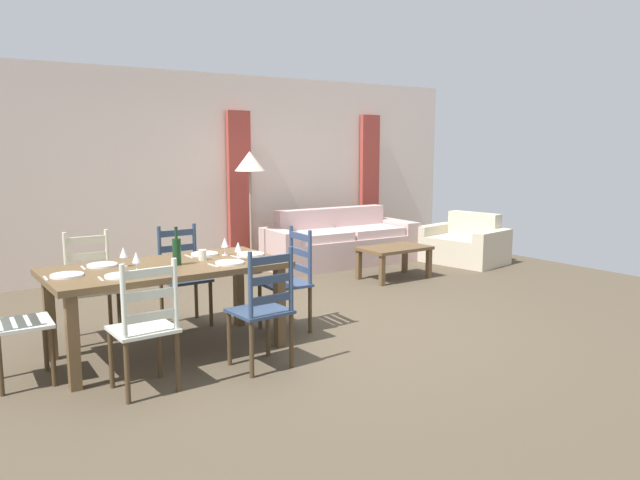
{
  "coord_description": "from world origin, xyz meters",
  "views": [
    {
      "loc": [
        -3.22,
        -4.76,
        1.73
      ],
      "look_at": [
        0.38,
        0.43,
        0.75
      ],
      "focal_mm": 34.65,
      "sensor_mm": 36.0,
      "label": 1
    }
  ],
  "objects_px": {
    "dining_chair_far_right": "(183,276)",
    "coffee_table": "(394,252)",
    "wine_glass_near_left": "(136,258)",
    "couch": "(339,244)",
    "armchair_upholstered": "(465,245)",
    "wine_glass_far_left": "(123,253)",
    "dining_chair_head_west": "(13,321)",
    "wine_glass_far_right": "(225,243)",
    "wine_bottle": "(177,251)",
    "dining_chair_head_east": "(290,280)",
    "coffee_cup_primary": "(203,255)",
    "dining_table": "(167,275)",
    "wine_glass_near_right": "(238,248)",
    "dining_chair_near_right": "(263,309)",
    "dining_chair_far_left": "(91,286)",
    "dining_chair_near_left": "(145,327)",
    "standing_lamp": "(250,169)"
  },
  "relations": [
    {
      "from": "wine_glass_far_left",
      "to": "coffee_table",
      "type": "xyz_separation_m",
      "value": [
        3.78,
        0.97,
        -0.51
      ]
    },
    {
      "from": "wine_glass_far_left",
      "to": "wine_glass_far_right",
      "type": "xyz_separation_m",
      "value": [
        0.9,
        -0.01,
        0.0
      ]
    },
    {
      "from": "dining_chair_far_right",
      "to": "coffee_table",
      "type": "relative_size",
      "value": 1.07
    },
    {
      "from": "dining_chair_far_left",
      "to": "wine_glass_far_left",
      "type": "distance_m",
      "value": 0.77
    },
    {
      "from": "dining_chair_head_west",
      "to": "standing_lamp",
      "type": "height_order",
      "value": "standing_lamp"
    },
    {
      "from": "dining_chair_near_right",
      "to": "wine_bottle",
      "type": "xyz_separation_m",
      "value": [
        -0.4,
        0.72,
        0.39
      ]
    },
    {
      "from": "dining_table",
      "to": "wine_glass_near_right",
      "type": "xyz_separation_m",
      "value": [
        0.58,
        -0.16,
        0.2
      ]
    },
    {
      "from": "coffee_cup_primary",
      "to": "couch",
      "type": "bearing_deg",
      "value": 35.92
    },
    {
      "from": "dining_chair_far_left",
      "to": "wine_glass_near_left",
      "type": "xyz_separation_m",
      "value": [
        0.11,
        -0.94,
        0.38
      ]
    },
    {
      "from": "coffee_cup_primary",
      "to": "dining_chair_near_left",
      "type": "bearing_deg",
      "value": -136.03
    },
    {
      "from": "dining_chair_far_left",
      "to": "wine_glass_far_left",
      "type": "height_order",
      "value": "dining_chair_far_left"
    },
    {
      "from": "wine_glass_near_right",
      "to": "standing_lamp",
      "type": "bearing_deg",
      "value": 59.63
    },
    {
      "from": "dining_chair_near_left",
      "to": "wine_glass_far_right",
      "type": "xyz_separation_m",
      "value": [
        1.03,
        0.84,
        0.38
      ]
    },
    {
      "from": "dining_chair_head_east",
      "to": "coffee_cup_primary",
      "type": "bearing_deg",
      "value": 176.43
    },
    {
      "from": "dining_chair_near_right",
      "to": "couch",
      "type": "bearing_deg",
      "value": 45.64
    },
    {
      "from": "wine_glass_near_left",
      "to": "couch",
      "type": "distance_m",
      "value": 4.56
    },
    {
      "from": "dining_chair_head_west",
      "to": "dining_chair_head_east",
      "type": "relative_size",
      "value": 1.0
    },
    {
      "from": "wine_bottle",
      "to": "wine_glass_far_right",
      "type": "bearing_deg",
      "value": 18.9
    },
    {
      "from": "dining_chair_near_left",
      "to": "coffee_table",
      "type": "height_order",
      "value": "dining_chair_near_left"
    },
    {
      "from": "dining_chair_head_east",
      "to": "dining_chair_far_left",
      "type": "bearing_deg",
      "value": 152.89
    },
    {
      "from": "dining_chair_head_west",
      "to": "couch",
      "type": "relative_size",
      "value": 0.41
    },
    {
      "from": "dining_chair_near_right",
      "to": "coffee_table",
      "type": "distance_m",
      "value": 3.54
    },
    {
      "from": "dining_chair_far_left",
      "to": "wine_glass_near_right",
      "type": "bearing_deg",
      "value": -43.7
    },
    {
      "from": "dining_chair_head_west",
      "to": "armchair_upholstered",
      "type": "distance_m",
      "value": 6.43
    },
    {
      "from": "dining_chair_far_right",
      "to": "coffee_table",
      "type": "bearing_deg",
      "value": 6.96
    },
    {
      "from": "dining_table",
      "to": "wine_glass_far_left",
      "type": "height_order",
      "value": "wine_glass_far_left"
    },
    {
      "from": "armchair_upholstered",
      "to": "dining_chair_head_east",
      "type": "bearing_deg",
      "value": -160.57
    },
    {
      "from": "dining_chair_head_east",
      "to": "couch",
      "type": "height_order",
      "value": "dining_chair_head_east"
    },
    {
      "from": "dining_chair_far_left",
      "to": "couch",
      "type": "height_order",
      "value": "dining_chair_far_left"
    },
    {
      "from": "dining_chair_near_right",
      "to": "couch",
      "type": "xyz_separation_m",
      "value": [
        3.02,
        3.09,
        -0.19
      ]
    },
    {
      "from": "dining_chair_head_west",
      "to": "wine_bottle",
      "type": "xyz_separation_m",
      "value": [
        1.24,
        -0.02,
        0.39
      ]
    },
    {
      "from": "wine_glass_far_right",
      "to": "wine_bottle",
      "type": "bearing_deg",
      "value": -161.1
    },
    {
      "from": "dining_chair_near_left",
      "to": "dining_chair_far_left",
      "type": "distance_m",
      "value": 1.51
    },
    {
      "from": "wine_glass_near_left",
      "to": "dining_chair_far_right",
      "type": "bearing_deg",
      "value": 50.29
    },
    {
      "from": "wine_bottle",
      "to": "coffee_table",
      "type": "height_order",
      "value": "wine_bottle"
    },
    {
      "from": "dining_chair_head_west",
      "to": "couch",
      "type": "xyz_separation_m",
      "value": [
        4.66,
        2.35,
        -0.19
      ]
    },
    {
      "from": "wine_bottle",
      "to": "standing_lamp",
      "type": "height_order",
      "value": "standing_lamp"
    },
    {
      "from": "couch",
      "to": "dining_chair_far_right",
      "type": "bearing_deg",
      "value": -152.57
    },
    {
      "from": "wine_bottle",
      "to": "standing_lamp",
      "type": "xyz_separation_m",
      "value": [
        2.07,
        2.55,
        0.54
      ]
    },
    {
      "from": "wine_bottle",
      "to": "couch",
      "type": "xyz_separation_m",
      "value": [
        3.42,
        2.37,
        -0.58
      ]
    },
    {
      "from": "dining_chair_head_west",
      "to": "wine_glass_far_right",
      "type": "xyz_separation_m",
      "value": [
        1.76,
        0.16,
        0.38
      ]
    },
    {
      "from": "couch",
      "to": "wine_glass_near_left",
      "type": "bearing_deg",
      "value": -146.92
    },
    {
      "from": "wine_glass_far_left",
      "to": "dining_chair_head_west",
      "type": "bearing_deg",
      "value": -169.35
    },
    {
      "from": "dining_chair_near_left",
      "to": "armchair_upholstered",
      "type": "height_order",
      "value": "dining_chair_near_left"
    },
    {
      "from": "wine_glass_near_right",
      "to": "wine_glass_far_left",
      "type": "relative_size",
      "value": 1.0
    },
    {
      "from": "dining_chair_near_right",
      "to": "dining_chair_far_left",
      "type": "distance_m",
      "value": 1.79
    },
    {
      "from": "dining_chair_near_right",
      "to": "couch",
      "type": "relative_size",
      "value": 0.41
    },
    {
      "from": "armchair_upholstered",
      "to": "wine_glass_far_left",
      "type": "bearing_deg",
      "value": -167.2
    },
    {
      "from": "dining_chair_near_right",
      "to": "armchair_upholstered",
      "type": "relative_size",
      "value": 0.75
    },
    {
      "from": "dining_table",
      "to": "wine_glass_far_left",
      "type": "bearing_deg",
      "value": 156.52
    }
  ]
}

